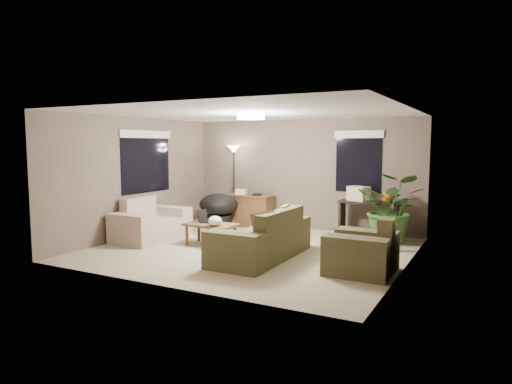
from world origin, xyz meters
The scene contains 20 objects.
room_shell centered at (0.00, 0.00, 1.25)m, with size 5.50×5.50×5.50m.
main_sofa centered at (0.50, -0.47, 0.29)m, with size 0.95×2.20×0.85m.
throw_pillows centered at (0.75, -0.47, 0.65)m, with size 0.34×1.39×0.47m.
loveseat centered at (-2.26, -0.16, 0.30)m, with size 0.90×1.60×0.85m.
armchair centered at (2.22, -0.56, 0.30)m, with size 0.95×1.00×0.85m.
coffee_table centered at (-0.85, -0.06, 0.36)m, with size 1.00×0.55×0.42m.
laptop centered at (-1.02, 0.04, 0.48)m, with size 0.39×0.28×0.24m.
plastic_bag centered at (-0.65, -0.21, 0.51)m, with size 0.26×0.24×0.18m, color white.
desk centered at (-1.16, 2.11, 0.38)m, with size 1.10×0.50×0.75m.
desk_papers centered at (-1.32, 2.10, 0.80)m, with size 0.70×0.30×0.12m.
console_table centered at (1.65, 2.17, 0.44)m, with size 1.30×0.40×0.75m.
pumpkin centered at (2.00, 2.17, 0.86)m, with size 0.26×0.26×0.22m, color orange.
cardboard_box centered at (1.40, 2.17, 0.90)m, with size 0.41×0.31×0.31m, color beige.
papasan_chair centered at (-1.72, 1.59, 0.47)m, with size 1.19×1.19×0.80m.
floor_lamp centered at (-1.65, 2.16, 1.60)m, with size 0.32×0.32×1.91m.
ceiling_fixture centered at (0.00, 0.00, 2.44)m, with size 0.50×0.50×0.10m, color white.
houseplant centered at (2.18, 1.78, 0.54)m, with size 1.25×1.39×1.09m, color #2D5923.
cat_scratching_post centered at (2.29, 1.06, 0.21)m, with size 0.32×0.32×0.50m.
window_left centered at (-2.73, 0.30, 1.78)m, with size 0.05×1.56×1.33m.
window_back centered at (1.30, 2.48, 1.79)m, with size 1.06×0.05×1.33m.
Camera 1 is at (3.97, -7.27, 1.94)m, focal length 32.00 mm.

